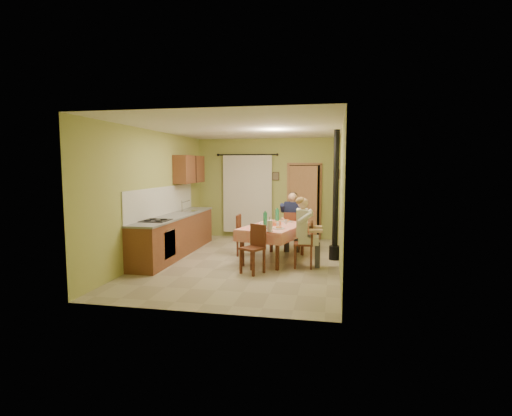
% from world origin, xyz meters
% --- Properties ---
extents(floor, '(4.00, 6.00, 0.01)m').
position_xyz_m(floor, '(0.00, 0.00, 0.00)').
color(floor, tan).
rests_on(floor, ground).
extents(room_shell, '(4.04, 6.04, 2.82)m').
position_xyz_m(room_shell, '(0.00, 0.00, 1.82)').
color(room_shell, '#A7AE59').
rests_on(room_shell, ground).
extents(kitchen_run, '(0.64, 3.64, 1.56)m').
position_xyz_m(kitchen_run, '(-1.71, 0.40, 0.48)').
color(kitchen_run, brown).
rests_on(kitchen_run, ground).
extents(upper_cabinets, '(0.35, 1.40, 0.70)m').
position_xyz_m(upper_cabinets, '(-1.82, 1.70, 1.95)').
color(upper_cabinets, brown).
rests_on(upper_cabinets, room_shell).
extents(curtain, '(1.70, 0.07, 2.22)m').
position_xyz_m(curtain, '(-0.55, 2.90, 1.26)').
color(curtain, black).
rests_on(curtain, ground).
extents(doorway, '(0.96, 0.31, 2.15)m').
position_xyz_m(doorway, '(1.04, 2.91, 1.05)').
color(doorway, black).
rests_on(doorway, ground).
extents(dining_table, '(1.46, 1.95, 0.76)m').
position_xyz_m(dining_table, '(0.61, 0.27, 0.38)').
color(dining_table, '#EC8A7B').
rests_on(dining_table, ground).
extents(tableware, '(0.69, 1.65, 0.33)m').
position_xyz_m(tableware, '(0.60, 0.17, 0.83)').
color(tableware, white).
rests_on(tableware, dining_table).
extents(chair_far, '(0.41, 0.41, 0.95)m').
position_xyz_m(chair_far, '(0.90, 1.30, 0.29)').
color(chair_far, '#562717').
rests_on(chair_far, ground).
extents(chair_near, '(0.51, 0.51, 0.92)m').
position_xyz_m(chair_near, '(0.38, -0.84, 0.29)').
color(chair_near, '#562717').
rests_on(chair_near, ground).
extents(chair_right, '(0.40, 0.40, 0.93)m').
position_xyz_m(chair_right, '(1.29, -0.21, 0.29)').
color(chair_right, '#562717').
rests_on(chair_right, ground).
extents(chair_left, '(0.38, 0.38, 0.93)m').
position_xyz_m(chair_left, '(-0.10, 0.63, 0.29)').
color(chair_left, '#562717').
rests_on(chair_left, ground).
extents(man_far, '(0.59, 0.47, 1.39)m').
position_xyz_m(man_far, '(0.90, 1.31, 0.88)').
color(man_far, '#141938').
rests_on(man_far, chair_far).
extents(man_right, '(0.48, 0.60, 1.39)m').
position_xyz_m(man_right, '(1.28, -0.21, 0.88)').
color(man_right, beige).
rests_on(man_right, chair_right).
extents(stove_flue, '(0.24, 0.24, 2.80)m').
position_xyz_m(stove_flue, '(1.90, 0.60, 1.02)').
color(stove_flue, black).
rests_on(stove_flue, ground).
extents(picture_back, '(0.19, 0.03, 0.23)m').
position_xyz_m(picture_back, '(0.25, 2.97, 1.75)').
color(picture_back, black).
rests_on(picture_back, room_shell).
extents(picture_right, '(0.03, 0.31, 0.21)m').
position_xyz_m(picture_right, '(1.97, 1.20, 1.85)').
color(picture_right, brown).
rests_on(picture_right, room_shell).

